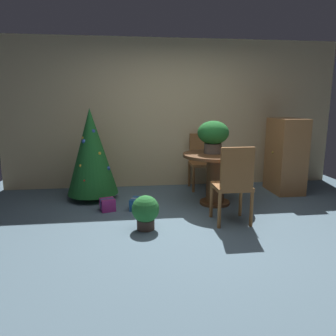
{
  "coord_description": "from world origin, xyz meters",
  "views": [
    {
      "loc": [
        -0.81,
        -3.6,
        1.53
      ],
      "look_at": [
        -0.31,
        0.42,
        0.69
      ],
      "focal_mm": 34.3,
      "sensor_mm": 36.0,
      "label": 1
    }
  ],
  "objects_px": {
    "holiday_tree": "(91,152)",
    "round_dining_table": "(216,171)",
    "gift_box_purple": "(108,205)",
    "potted_plant": "(146,211)",
    "wooden_cabinet": "(286,156)",
    "wooden_chair_near": "(234,182)",
    "flower_vase": "(213,134)",
    "wooden_chair_far": "(201,159)",
    "gift_box_blue": "(140,204)"
  },
  "relations": [
    {
      "from": "flower_vase",
      "to": "gift_box_blue",
      "type": "relative_size",
      "value": 1.53
    },
    {
      "from": "wooden_chair_far",
      "to": "holiday_tree",
      "type": "bearing_deg",
      "value": -166.41
    },
    {
      "from": "round_dining_table",
      "to": "flower_vase",
      "type": "height_order",
      "value": "flower_vase"
    },
    {
      "from": "round_dining_table",
      "to": "potted_plant",
      "type": "relative_size",
      "value": 2.33
    },
    {
      "from": "gift_box_blue",
      "to": "round_dining_table",
      "type": "bearing_deg",
      "value": 6.61
    },
    {
      "from": "gift_box_blue",
      "to": "holiday_tree",
      "type": "bearing_deg",
      "value": 138.8
    },
    {
      "from": "wooden_chair_near",
      "to": "wooden_cabinet",
      "type": "bearing_deg",
      "value": 44.65
    },
    {
      "from": "flower_vase",
      "to": "wooden_cabinet",
      "type": "bearing_deg",
      "value": 18.37
    },
    {
      "from": "wooden_chair_far",
      "to": "potted_plant",
      "type": "distance_m",
      "value": 2.14
    },
    {
      "from": "gift_box_purple",
      "to": "wooden_cabinet",
      "type": "relative_size",
      "value": 0.19
    },
    {
      "from": "round_dining_table",
      "to": "holiday_tree",
      "type": "relative_size",
      "value": 0.69
    },
    {
      "from": "wooden_chair_far",
      "to": "gift_box_blue",
      "type": "relative_size",
      "value": 3.09
    },
    {
      "from": "wooden_chair_near",
      "to": "holiday_tree",
      "type": "relative_size",
      "value": 0.7
    },
    {
      "from": "holiday_tree",
      "to": "gift_box_blue",
      "type": "distance_m",
      "value": 1.17
    },
    {
      "from": "flower_vase",
      "to": "potted_plant",
      "type": "bearing_deg",
      "value": -139.27
    },
    {
      "from": "gift_box_purple",
      "to": "potted_plant",
      "type": "xyz_separation_m",
      "value": [
        0.5,
        -0.75,
        0.14
      ]
    },
    {
      "from": "round_dining_table",
      "to": "potted_plant",
      "type": "distance_m",
      "value": 1.43
    },
    {
      "from": "wooden_chair_near",
      "to": "gift_box_blue",
      "type": "bearing_deg",
      "value": 148.46
    },
    {
      "from": "gift_box_blue",
      "to": "potted_plant",
      "type": "height_order",
      "value": "potted_plant"
    },
    {
      "from": "gift_box_blue",
      "to": "wooden_chair_far",
      "type": "bearing_deg",
      "value": 43.43
    },
    {
      "from": "potted_plant",
      "to": "holiday_tree",
      "type": "bearing_deg",
      "value": 119.14
    },
    {
      "from": "round_dining_table",
      "to": "wooden_chair_near",
      "type": "distance_m",
      "value": 0.83
    },
    {
      "from": "gift_box_purple",
      "to": "wooden_cabinet",
      "type": "distance_m",
      "value": 3.08
    },
    {
      "from": "potted_plant",
      "to": "round_dining_table",
      "type": "bearing_deg",
      "value": 38.17
    },
    {
      "from": "holiday_tree",
      "to": "gift_box_purple",
      "type": "bearing_deg",
      "value": -67.22
    },
    {
      "from": "round_dining_table",
      "to": "potted_plant",
      "type": "bearing_deg",
      "value": -141.83
    },
    {
      "from": "round_dining_table",
      "to": "flower_vase",
      "type": "bearing_deg",
      "value": 131.15
    },
    {
      "from": "round_dining_table",
      "to": "holiday_tree",
      "type": "bearing_deg",
      "value": 165.02
    },
    {
      "from": "flower_vase",
      "to": "potted_plant",
      "type": "relative_size",
      "value": 1.14
    },
    {
      "from": "round_dining_table",
      "to": "gift_box_blue",
      "type": "relative_size",
      "value": 3.14
    },
    {
      "from": "wooden_chair_near",
      "to": "round_dining_table",
      "type": "bearing_deg",
      "value": 90.0
    },
    {
      "from": "holiday_tree",
      "to": "flower_vase",
      "type": "bearing_deg",
      "value": -13.92
    },
    {
      "from": "holiday_tree",
      "to": "round_dining_table",
      "type": "bearing_deg",
      "value": -14.98
    },
    {
      "from": "wooden_chair_far",
      "to": "holiday_tree",
      "type": "xyz_separation_m",
      "value": [
        -1.86,
        -0.45,
        0.23
      ]
    },
    {
      "from": "holiday_tree",
      "to": "potted_plant",
      "type": "distance_m",
      "value": 1.65
    },
    {
      "from": "wooden_chair_far",
      "to": "wooden_cabinet",
      "type": "distance_m",
      "value": 1.43
    },
    {
      "from": "wooden_cabinet",
      "to": "gift_box_blue",
      "type": "bearing_deg",
      "value": -165.55
    },
    {
      "from": "potted_plant",
      "to": "gift_box_purple",
      "type": "bearing_deg",
      "value": 123.88
    },
    {
      "from": "round_dining_table",
      "to": "flower_vase",
      "type": "relative_size",
      "value": 2.05
    },
    {
      "from": "holiday_tree",
      "to": "potted_plant",
      "type": "relative_size",
      "value": 3.39
    },
    {
      "from": "round_dining_table",
      "to": "wooden_cabinet",
      "type": "relative_size",
      "value": 0.79
    },
    {
      "from": "wooden_chair_near",
      "to": "gift_box_purple",
      "type": "height_order",
      "value": "wooden_chair_near"
    },
    {
      "from": "round_dining_table",
      "to": "potted_plant",
      "type": "xyz_separation_m",
      "value": [
        -1.1,
        -0.87,
        -0.28
      ]
    },
    {
      "from": "holiday_tree",
      "to": "wooden_cabinet",
      "type": "height_order",
      "value": "holiday_tree"
    },
    {
      "from": "round_dining_table",
      "to": "gift_box_blue",
      "type": "xyz_separation_m",
      "value": [
        -1.14,
        -0.13,
        -0.43
      ]
    },
    {
      "from": "round_dining_table",
      "to": "wooden_cabinet",
      "type": "distance_m",
      "value": 1.46
    },
    {
      "from": "wooden_chair_far",
      "to": "holiday_tree",
      "type": "distance_m",
      "value": 1.93
    },
    {
      "from": "gift_box_purple",
      "to": "holiday_tree",
      "type": "bearing_deg",
      "value": 112.78
    },
    {
      "from": "round_dining_table",
      "to": "gift_box_purple",
      "type": "distance_m",
      "value": 1.66
    },
    {
      "from": "holiday_tree",
      "to": "wooden_cabinet",
      "type": "distance_m",
      "value": 3.23
    }
  ]
}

